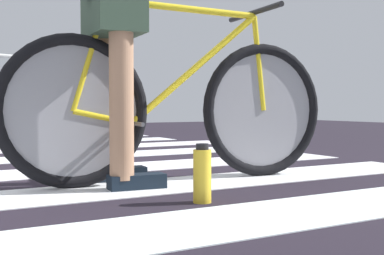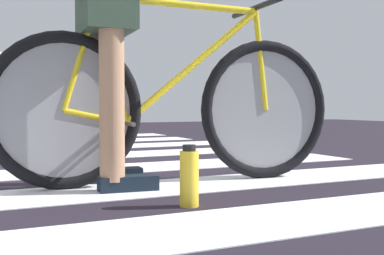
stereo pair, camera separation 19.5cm
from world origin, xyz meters
name	(u,v)px [view 1 (the left image)]	position (x,y,z in m)	size (l,w,h in m)	color
bicycle_1_of_3	(175,105)	(1.05, -0.83, 0.41)	(1.73, 0.52, 0.93)	black
cyclist_1_of_3	(114,51)	(0.74, -0.80, 0.66)	(0.35, 0.43, 0.99)	#A87A5B
water_bottle	(202,175)	(0.90, -1.37, 0.13)	(0.07, 0.07, 0.23)	gold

